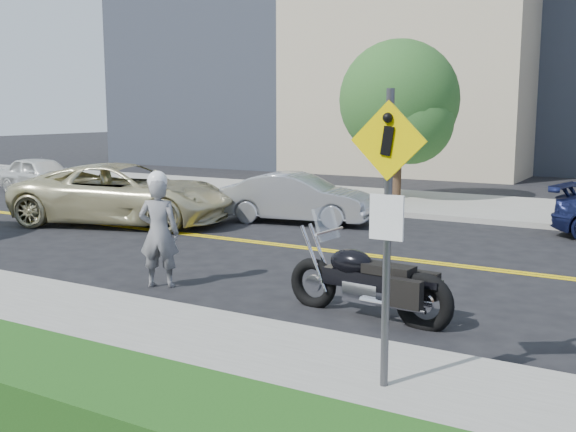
% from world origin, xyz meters
% --- Properties ---
extents(ground_plane, '(120.00, 120.00, 0.00)m').
position_xyz_m(ground_plane, '(0.00, 0.00, 0.00)').
color(ground_plane, black).
rests_on(ground_plane, ground).
extents(sidewalk_near, '(60.00, 5.00, 0.15)m').
position_xyz_m(sidewalk_near, '(0.00, -7.50, 0.07)').
color(sidewalk_near, '#9E9B91').
rests_on(sidewalk_near, ground_plane).
extents(sidewalk_far, '(60.00, 5.00, 0.15)m').
position_xyz_m(sidewalk_far, '(0.00, 7.50, 0.07)').
color(sidewalk_far, '#9E9B91').
rests_on(sidewalk_far, ground_plane).
extents(pedestrian_sign, '(0.78, 0.08, 3.00)m').
position_xyz_m(pedestrian_sign, '(4.20, -6.31, 1.96)').
color(pedestrian_sign, '#4C4C51').
rests_on(pedestrian_sign, sidewalk_near).
extents(motorcyclist, '(0.80, 0.69, 1.96)m').
position_xyz_m(motorcyclist, '(-0.75, -4.03, 0.98)').
color(motorcyclist, '#B5B5BA').
rests_on(motorcyclist, ground).
extents(motorcycle, '(2.58, 1.00, 1.53)m').
position_xyz_m(motorcycle, '(2.93, -3.81, 0.77)').
color(motorcycle, black).
rests_on(motorcycle, ground).
extents(suv, '(6.17, 4.17, 1.57)m').
position_xyz_m(suv, '(-5.76, 0.38, 0.78)').
color(suv, beige).
rests_on(suv, ground).
extents(parked_car_white, '(3.95, 1.97, 1.29)m').
position_xyz_m(parked_car_white, '(-12.90, 3.69, 0.65)').
color(parked_car_white, white).
rests_on(parked_car_white, ground).
extents(parked_car_silver, '(4.13, 2.09, 1.30)m').
position_xyz_m(parked_car_silver, '(-1.95, 2.80, 0.65)').
color(parked_car_silver, '#A1A4A9').
rests_on(parked_car_silver, ground).
extents(tree_far_a, '(3.75, 3.75, 5.12)m').
position_xyz_m(tree_far_a, '(-1.12, 7.78, 3.24)').
color(tree_far_a, '#382619').
rests_on(tree_far_a, ground).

